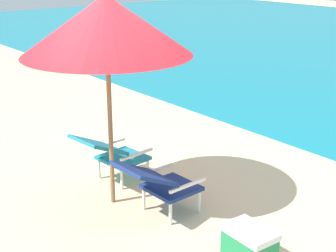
{
  "coord_description": "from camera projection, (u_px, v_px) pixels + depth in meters",
  "views": [
    {
      "loc": [
        4.39,
        -2.93,
        2.68
      ],
      "look_at": [
        0.0,
        0.6,
        0.75
      ],
      "focal_mm": 54.03,
      "sensor_mm": 36.0,
      "label": 1
    }
  ],
  "objects": [
    {
      "name": "ground_plane",
      "position": [
        331.0,
        127.0,
        8.21
      ],
      "size": [
        40.0,
        40.0,
        0.0
      ],
      "primitive_type": "plane",
      "color": "beige"
    },
    {
      "name": "lounge_chair_left",
      "position": [
        112.0,
        152.0,
        6.09
      ],
      "size": [
        0.62,
        0.93,
        0.68
      ],
      "color": "teal",
      "rests_on": "ground_plane"
    },
    {
      "name": "lounge_chair_right",
      "position": [
        159.0,
        182.0,
        5.31
      ],
      "size": [
        0.57,
        0.89,
        0.68
      ],
      "color": "navy",
      "rests_on": "ground_plane"
    },
    {
      "name": "cooler_box",
      "position": [
        249.0,
        244.0,
        4.61
      ],
      "size": [
        0.49,
        0.34,
        0.32
      ],
      "color": "#1E844C",
      "rests_on": "ground_plane"
    },
    {
      "name": "beach_umbrella_center",
      "position": [
        106.0,
        25.0,
        5.1
      ],
      "size": [
        1.86,
        1.86,
        2.3
      ],
      "color": "olive",
      "rests_on": "ground_plane"
    }
  ]
}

